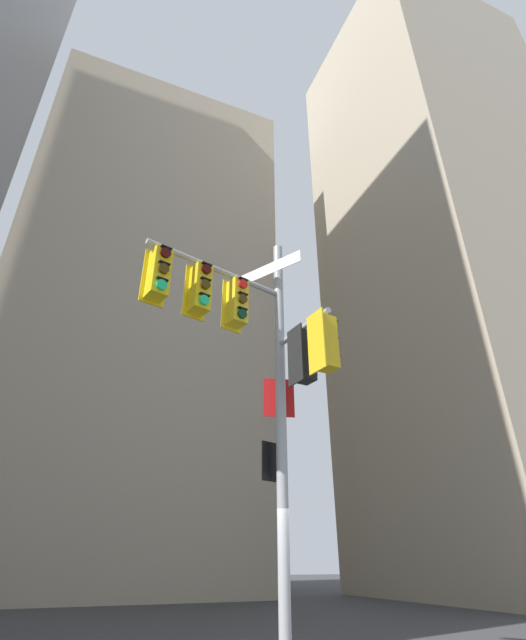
# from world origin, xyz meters

# --- Properties ---
(building_tower_right) EXTENTS (14.05, 14.05, 45.55)m
(building_tower_right) POSITION_xyz_m (19.36, 11.81, 22.77)
(building_tower_right) COLOR tan
(building_tower_right) RESTS_ON ground
(building_mid_block) EXTENTS (16.27, 16.27, 35.09)m
(building_mid_block) POSITION_xyz_m (-1.03, 23.89, 17.54)
(building_mid_block) COLOR tan
(building_mid_block) RESTS_ON ground
(signal_pole_assembly) EXTENTS (3.53, 2.35, 8.26)m
(signal_pole_assembly) POSITION_xyz_m (-0.71, -0.49, 5.24)
(signal_pole_assembly) COLOR #9EA0A3
(signal_pole_assembly) RESTS_ON ground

